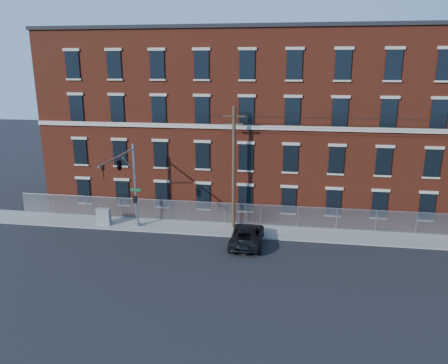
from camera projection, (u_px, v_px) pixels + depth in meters
ground at (196, 254)px, 30.96m from camera, size 140.00×140.00×0.00m
sidewalk at (357, 237)px, 33.93m from camera, size 65.00×3.00×0.12m
mill_building at (351, 120)px, 40.29m from camera, size 55.30×14.32×16.30m
chain_link_fence at (356, 219)px, 34.90m from camera, size 59.06×0.06×1.85m
traffic_signal_mast at (123, 172)px, 32.49m from camera, size 0.90×6.75×7.00m
utility_pole_near at (234, 166)px, 34.58m from camera, size 1.80×0.28×10.00m
pickup_truck at (247, 235)px, 32.57m from camera, size 2.40×5.17×1.43m
utility_cabinet at (104, 217)px, 36.24m from camera, size 1.14×0.59×1.40m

